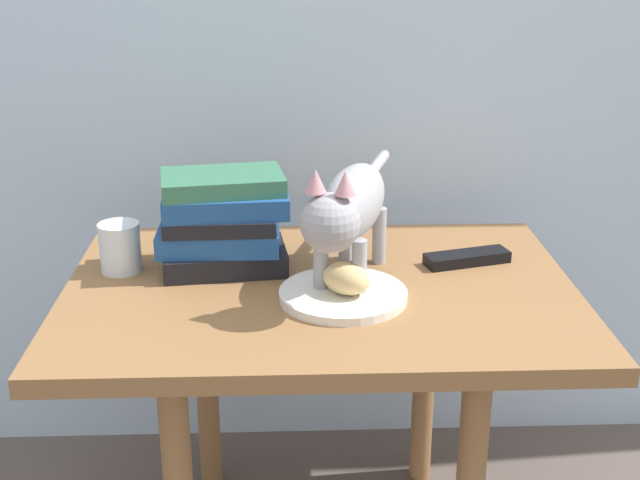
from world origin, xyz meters
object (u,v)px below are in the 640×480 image
at_px(bread_roll, 346,278).
at_px(tv_remote, 467,258).
at_px(plate, 343,295).
at_px(cat, 349,208).
at_px(side_table, 320,325).
at_px(book_stack, 223,222).
at_px(candle_jar, 120,250).

bearing_deg(bread_roll, tv_remote, 34.03).
bearing_deg(tv_remote, plate, -163.43).
height_order(bread_roll, cat, cat).
bearing_deg(side_table, book_stack, 152.13).
bearing_deg(side_table, tv_remote, 18.51).
bearing_deg(plate, tv_remote, 31.92).
relative_size(book_stack, candle_jar, 2.63).
bearing_deg(candle_jar, cat, -10.49).
relative_size(plate, book_stack, 0.91).
height_order(plate, book_stack, book_stack).
relative_size(cat, candle_jar, 5.45).
bearing_deg(book_stack, side_table, -27.87).
bearing_deg(side_table, bread_roll, -58.00).
height_order(side_table, plate, plate).
distance_m(candle_jar, tv_remote, 0.60).
distance_m(plate, bread_roll, 0.03).
distance_m(side_table, candle_jar, 0.36).
height_order(book_stack, tv_remote, book_stack).
relative_size(side_table, bread_roll, 10.46).
height_order(cat, book_stack, cat).
distance_m(side_table, plate, 0.10).
relative_size(plate, tv_remote, 1.36).
bearing_deg(side_table, plate, -57.17).
relative_size(side_table, tv_remote, 5.58).
height_order(candle_jar, tv_remote, candle_jar).
height_order(side_table, tv_remote, tv_remote).
distance_m(side_table, bread_roll, 0.13).
bearing_deg(tv_remote, candle_jar, 165.62).
relative_size(cat, book_stack, 2.07).
relative_size(side_table, book_stack, 3.74).
xyz_separation_m(cat, tv_remote, (0.21, 0.08, -0.12)).
distance_m(cat, candle_jar, 0.40).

